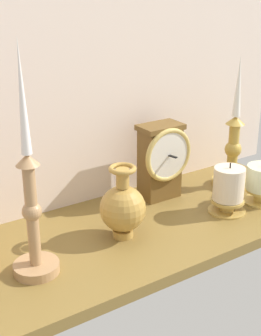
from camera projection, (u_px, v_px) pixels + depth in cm
name	position (u px, v px, depth cm)	size (l,w,h in cm)	color
ground_plane	(121.00, 237.00, 100.97)	(100.00, 36.00, 2.40)	brown
back_wall	(73.00, 64.00, 102.78)	(120.00, 2.00, 65.00)	silver
mantel_clock	(161.00, 160.00, 112.97)	(12.85, 8.98, 18.21)	brown
candlestick_tall_left	(32.00, 211.00, 82.50)	(8.36, 8.36, 41.76)	tan
candlestick_tall_center	(233.00, 151.00, 119.90)	(9.47, 9.47, 32.99)	gold
brass_vase_bulbous	(123.00, 207.00, 96.62)	(9.45, 9.45, 15.47)	#B3883C
pillar_candle_near_clock	(228.00, 190.00, 107.49)	(8.52, 8.52, 11.85)	#B99544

